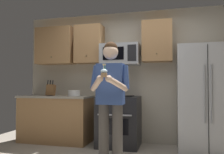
{
  "coord_description": "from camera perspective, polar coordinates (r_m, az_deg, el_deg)",
  "views": [
    {
      "loc": [
        0.8,
        -2.87,
        1.14
      ],
      "look_at": [
        -0.02,
        0.34,
        1.25
      ],
      "focal_mm": 37.17,
      "sensor_mm": 36.0,
      "label": 1
    }
  ],
  "objects": [
    {
      "name": "person",
      "position": [
        3.31,
        -0.41,
        -4.41
      ],
      "size": [
        0.6,
        0.48,
        1.76
      ],
      "color": "#4C4742",
      "rests_on": "ground"
    },
    {
      "name": "wall_back",
      "position": [
        4.69,
        4.55,
        0.06
      ],
      "size": [
        4.4,
        0.1,
        2.6
      ],
      "primitive_type": "cube",
      "color": "#B7AD99",
      "rests_on": "ground"
    },
    {
      "name": "cupcake",
      "position": [
        2.99,
        -2.02,
        1.03
      ],
      "size": [
        0.09,
        0.09,
        0.17
      ],
      "color": "#A87F56"
    },
    {
      "name": "bowl_large_white",
      "position": [
        4.6,
        -9.33,
        -3.89
      ],
      "size": [
        0.24,
        0.24,
        0.11
      ],
      "color": "white",
      "rests_on": "counter_left"
    },
    {
      "name": "knife_block",
      "position": [
        4.81,
        -14.83,
        -3.1
      ],
      "size": [
        0.16,
        0.15,
        0.32
      ],
      "color": "brown",
      "rests_on": "counter_left"
    },
    {
      "name": "oven_range",
      "position": [
        4.39,
        1.72,
        -10.79
      ],
      "size": [
        0.76,
        0.7,
        0.93
      ],
      "color": "black",
      "rests_on": "ground"
    },
    {
      "name": "counter_left",
      "position": [
        4.86,
        -13.58,
        -9.87
      ],
      "size": [
        1.44,
        0.66,
        0.92
      ],
      "color": "#9E7247",
      "rests_on": "ground"
    },
    {
      "name": "cabinet_row_upper",
      "position": [
        4.73,
        -4.71,
        7.97
      ],
      "size": [
        2.78,
        0.36,
        0.76
      ],
      "color": "#9E7247"
    },
    {
      "name": "refrigerator",
      "position": [
        4.23,
        21.9,
        -5.01
      ],
      "size": [
        0.9,
        0.75,
        1.8
      ],
      "color": "#B7BABF",
      "rests_on": "ground"
    },
    {
      "name": "microwave",
      "position": [
        4.49,
        2.04,
        5.53
      ],
      "size": [
        0.74,
        0.41,
        0.4
      ],
      "color": "#9EA0A5"
    }
  ]
}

